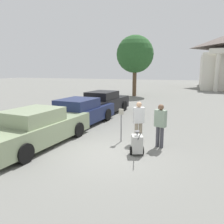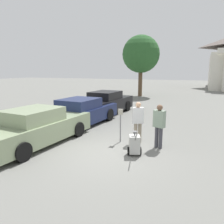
{
  "view_description": "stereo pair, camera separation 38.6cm",
  "coord_description": "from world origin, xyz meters",
  "px_view_note": "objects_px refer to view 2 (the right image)",
  "views": [
    {
      "loc": [
        2.66,
        -6.83,
        2.9
      ],
      "look_at": [
        -0.61,
        1.89,
        1.1
      ],
      "focal_mm": 35.0,
      "sensor_mm": 36.0,
      "label": 1
    },
    {
      "loc": [
        3.02,
        -6.68,
        2.9
      ],
      "look_at": [
        -0.61,
        1.89,
        1.1
      ],
      "focal_mm": 35.0,
      "sensor_mm": 36.0,
      "label": 2
    }
  ],
  "objects_px": {
    "person_worker": "(138,120)",
    "equipment_cart": "(135,144)",
    "parking_meter": "(121,119)",
    "person_supervisor": "(159,124)",
    "parked_car_sage": "(37,128)",
    "parked_car_black": "(106,103)",
    "parked_car_navy": "(81,113)"
  },
  "relations": [
    {
      "from": "parked_car_sage",
      "to": "person_supervisor",
      "type": "xyz_separation_m",
      "value": [
        4.51,
        1.43,
        0.27
      ]
    },
    {
      "from": "parked_car_black",
      "to": "parked_car_sage",
      "type": "bearing_deg",
      "value": -85.95
    },
    {
      "from": "parking_meter",
      "to": "person_supervisor",
      "type": "distance_m",
      "value": 1.57
    },
    {
      "from": "parked_car_navy",
      "to": "equipment_cart",
      "type": "xyz_separation_m",
      "value": [
        3.89,
        -2.96,
        -0.28
      ]
    },
    {
      "from": "parked_car_sage",
      "to": "parked_car_navy",
      "type": "relative_size",
      "value": 1.01
    },
    {
      "from": "parked_car_sage",
      "to": "person_supervisor",
      "type": "distance_m",
      "value": 4.74
    },
    {
      "from": "person_worker",
      "to": "equipment_cart",
      "type": "bearing_deg",
      "value": 75.02
    },
    {
      "from": "parked_car_navy",
      "to": "parked_car_black",
      "type": "distance_m",
      "value": 3.28
    },
    {
      "from": "parked_car_sage",
      "to": "parked_car_navy",
      "type": "bearing_deg",
      "value": 94.05
    },
    {
      "from": "parking_meter",
      "to": "person_worker",
      "type": "distance_m",
      "value": 0.7
    },
    {
      "from": "parked_car_navy",
      "to": "parking_meter",
      "type": "xyz_separation_m",
      "value": [
        2.95,
        -1.85,
        0.28
      ]
    },
    {
      "from": "parking_meter",
      "to": "equipment_cart",
      "type": "distance_m",
      "value": 1.56
    },
    {
      "from": "parked_car_black",
      "to": "equipment_cart",
      "type": "xyz_separation_m",
      "value": [
        3.89,
        -6.24,
        -0.32
      ]
    },
    {
      "from": "person_worker",
      "to": "parked_car_black",
      "type": "bearing_deg",
      "value": -80.43
    },
    {
      "from": "person_worker",
      "to": "person_supervisor",
      "type": "xyz_separation_m",
      "value": [
        0.9,
        -0.3,
        -0.0
      ]
    },
    {
      "from": "parked_car_sage",
      "to": "person_supervisor",
      "type": "relative_size",
      "value": 3.02
    },
    {
      "from": "parking_meter",
      "to": "parked_car_black",
      "type": "bearing_deg",
      "value": 119.9
    },
    {
      "from": "parking_meter",
      "to": "parked_car_sage",
      "type": "bearing_deg",
      "value": -152.65
    },
    {
      "from": "parked_car_black",
      "to": "equipment_cart",
      "type": "distance_m",
      "value": 7.36
    },
    {
      "from": "parked_car_black",
      "to": "parking_meter",
      "type": "distance_m",
      "value": 5.92
    },
    {
      "from": "parked_car_black",
      "to": "person_supervisor",
      "type": "height_order",
      "value": "person_supervisor"
    },
    {
      "from": "parked_car_sage",
      "to": "parking_meter",
      "type": "bearing_deg",
      "value": 31.4
    },
    {
      "from": "parked_car_navy",
      "to": "person_worker",
      "type": "distance_m",
      "value": 3.98
    },
    {
      "from": "parked_car_navy",
      "to": "parking_meter",
      "type": "height_order",
      "value": "parked_car_navy"
    },
    {
      "from": "person_worker",
      "to": "equipment_cart",
      "type": "xyz_separation_m",
      "value": [
        0.27,
        -1.32,
        -0.55
      ]
    },
    {
      "from": "equipment_cart",
      "to": "person_supervisor",
      "type": "bearing_deg",
      "value": 36.3
    },
    {
      "from": "person_supervisor",
      "to": "parked_car_black",
      "type": "bearing_deg",
      "value": -29.56
    },
    {
      "from": "parked_car_navy",
      "to": "parked_car_sage",
      "type": "bearing_deg",
      "value": -85.95
    },
    {
      "from": "parked_car_black",
      "to": "person_worker",
      "type": "relative_size",
      "value": 3.01
    },
    {
      "from": "parked_car_navy",
      "to": "parked_car_black",
      "type": "bearing_deg",
      "value": 94.05
    },
    {
      "from": "parked_car_sage",
      "to": "equipment_cart",
      "type": "relative_size",
      "value": 5.01
    },
    {
      "from": "parked_car_navy",
      "to": "person_supervisor",
      "type": "bearing_deg",
      "value": -19.25
    }
  ]
}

